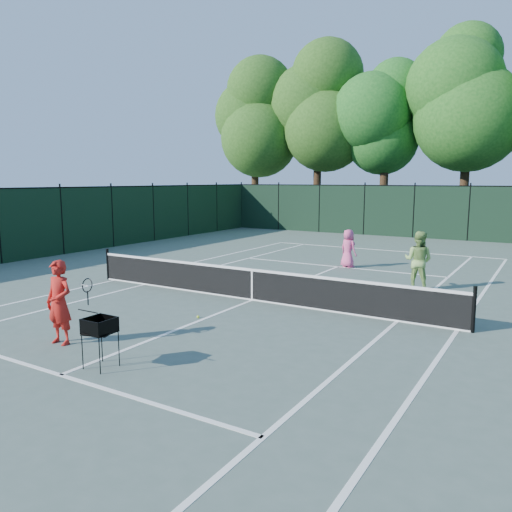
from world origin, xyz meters
The scene contains 20 objects.
ground centered at (0.00, 0.00, 0.00)m, with size 90.00×90.00×0.00m, color #4A5A51.
sideline_doubles_left centered at (-5.49, 0.00, 0.00)m, with size 0.10×23.77×0.01m, color white.
sideline_doubles_right centered at (5.49, 0.00, 0.00)m, with size 0.10×23.77×0.01m, color white.
sideline_singles_left centered at (-4.12, 0.00, 0.00)m, with size 0.10×23.77×0.01m, color white.
sideline_singles_right centered at (4.12, 0.00, 0.00)m, with size 0.10×23.77×0.01m, color white.
baseline_far centered at (0.00, 11.88, 0.00)m, with size 10.97×0.10×0.01m, color white.
service_line_near centered at (0.00, -6.40, 0.00)m, with size 8.23×0.10×0.01m, color white.
service_line_far centered at (0.00, 6.40, 0.00)m, with size 8.23×0.10×0.01m, color white.
center_service_line centered at (0.00, 0.00, 0.00)m, with size 0.10×12.80×0.01m, color white.
tennis_net centered at (0.00, 0.00, 0.48)m, with size 11.69×0.09×1.06m.
fence_far centered at (0.00, 18.00, 1.50)m, with size 24.00×0.05×3.00m, color black.
tree_0 centered at (-13.00, 21.50, 8.16)m, with size 6.40×6.40×13.14m.
tree_1 centered at (-8.00, 22.00, 8.69)m, with size 6.80×6.80×13.98m.
tree_2 centered at (-3.00, 21.80, 7.73)m, with size 6.00×6.00×12.40m.
tree_3 centered at (2.00, 22.30, 9.01)m, with size 7.00×7.00×14.45m.
coach centered at (-1.42, -5.27, 0.88)m, with size 0.91×0.66×1.76m.
player_pink centered at (0.37, 6.49, 0.74)m, with size 0.85×0.72×1.48m.
player_green centered at (3.64, 3.91, 0.91)m, with size 0.94×0.77×1.82m.
ball_hopper centered at (0.34, -5.78, 0.78)m, with size 0.61×0.61×0.93m.
loose_ball_midcourt centered at (-0.17, -2.26, 0.03)m, with size 0.07×0.07×0.07m, color #CFF532.
Camera 1 is at (7.24, -11.72, 3.39)m, focal length 35.00 mm.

